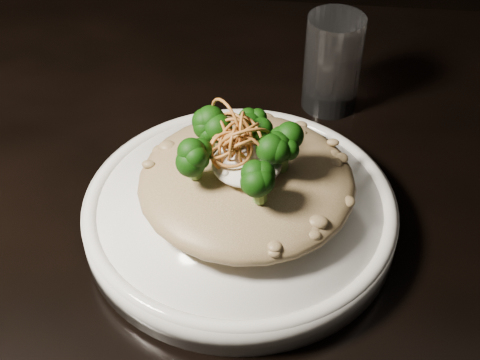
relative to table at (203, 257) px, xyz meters
name	(u,v)px	position (x,y,z in m)	size (l,w,h in m)	color
table	(203,257)	(0.00, 0.00, 0.00)	(1.10, 0.80, 0.75)	black
plate	(240,214)	(0.04, -0.03, 0.10)	(0.28, 0.28, 0.03)	white
risotto	(247,182)	(0.05, -0.03, 0.13)	(0.19, 0.19, 0.04)	brown
broccoli	(240,149)	(0.04, -0.04, 0.18)	(0.13, 0.13, 0.05)	black
cheese	(247,163)	(0.05, -0.03, 0.16)	(0.06, 0.06, 0.02)	white
shallots	(234,130)	(0.04, -0.03, 0.19)	(0.06, 0.06, 0.04)	#93501F
drinking_glass	(333,63)	(0.12, 0.17, 0.14)	(0.06, 0.06, 0.11)	white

